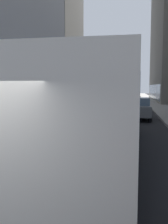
% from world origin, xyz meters
% --- Properties ---
extents(ground_plane, '(120.00, 120.00, 0.00)m').
position_xyz_m(ground_plane, '(0.00, 35.00, 0.00)').
color(ground_plane, '#232326').
extents(sidewalk_left, '(2.40, 110.00, 0.15)m').
position_xyz_m(sidewalk_left, '(-5.70, 35.00, 0.07)').
color(sidewalk_left, gray).
rests_on(sidewalk_left, ground).
extents(sidewalk_right, '(2.40, 110.00, 0.15)m').
position_xyz_m(sidewalk_right, '(5.70, 35.00, 0.07)').
color(sidewalk_right, '#9E9991').
rests_on(sidewalk_right, ground).
extents(transit_bus, '(2.78, 11.53, 3.05)m').
position_xyz_m(transit_bus, '(1.20, 6.13, 1.78)').
color(transit_bus, silver).
rests_on(transit_bus, ground).
extents(car_grey_wagon, '(1.86, 4.36, 1.62)m').
position_xyz_m(car_grey_wagon, '(2.80, 16.77, 0.82)').
color(car_grey_wagon, slate).
rests_on(car_grey_wagon, ground).
extents(car_silver_sedan, '(1.93, 4.41, 1.62)m').
position_xyz_m(car_silver_sedan, '(1.20, 42.39, 0.82)').
color(car_silver_sedan, '#B7BABF').
rests_on(car_silver_sedan, ground).
extents(car_blue_hatchback, '(1.71, 4.79, 1.62)m').
position_xyz_m(car_blue_hatchback, '(-2.80, 43.07, 0.82)').
color(car_blue_hatchback, '#4C6BB7').
rests_on(car_blue_hatchback, ground).
extents(box_truck, '(2.30, 7.50, 3.05)m').
position_xyz_m(box_truck, '(-2.80, 20.11, 1.67)').
color(box_truck, '#19519E').
rests_on(box_truck, ground).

